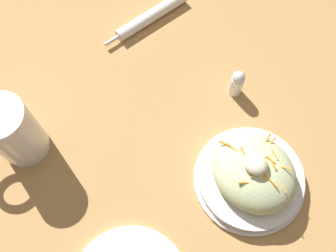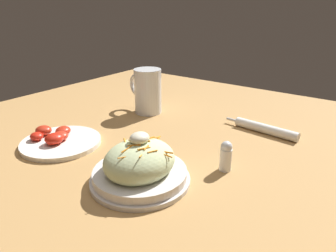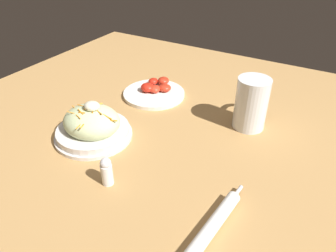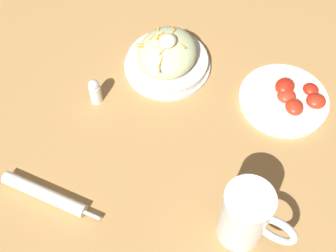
# 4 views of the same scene
# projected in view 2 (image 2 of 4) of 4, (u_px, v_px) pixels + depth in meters

# --- Properties ---
(ground_plane) EXTENTS (1.43, 1.43, 0.00)m
(ground_plane) POSITION_uv_depth(u_px,v_px,m) (155.00, 146.00, 0.81)
(ground_plane) COLOR #B2844C
(salad_plate) EXTENTS (0.21, 0.21, 0.11)m
(salad_plate) POSITION_uv_depth(u_px,v_px,m) (140.00, 166.00, 0.64)
(salad_plate) COLOR silver
(salad_plate) RESTS_ON ground_plane
(beer_mug) EXTENTS (0.09, 0.15, 0.15)m
(beer_mug) POSITION_uv_depth(u_px,v_px,m) (147.00, 93.00, 1.03)
(beer_mug) COLOR white
(beer_mug) RESTS_ON ground_plane
(napkin_roll) EXTENTS (0.04, 0.22, 0.03)m
(napkin_roll) POSITION_uv_depth(u_px,v_px,m) (265.00, 129.00, 0.88)
(napkin_roll) COLOR white
(napkin_roll) RESTS_ON ground_plane
(tomato_plate) EXTENTS (0.21, 0.21, 0.04)m
(tomato_plate) POSITION_uv_depth(u_px,v_px,m) (59.00, 140.00, 0.82)
(tomato_plate) COLOR white
(tomato_plate) RESTS_ON ground_plane
(salt_shaker) EXTENTS (0.03, 0.03, 0.07)m
(salt_shaker) POSITION_uv_depth(u_px,v_px,m) (226.00, 156.00, 0.68)
(salt_shaker) COLOR white
(salt_shaker) RESTS_ON ground_plane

